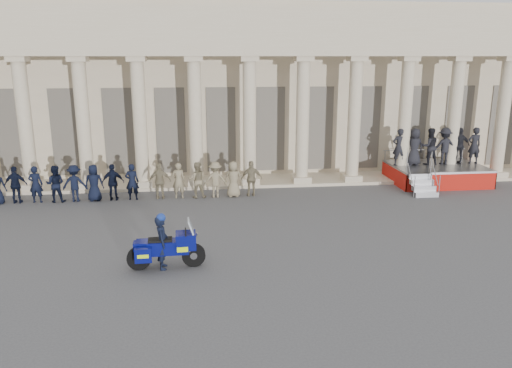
# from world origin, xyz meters

# --- Properties ---
(ground) EXTENTS (90.00, 90.00, 0.00)m
(ground) POSITION_xyz_m (0.00, 0.00, 0.00)
(ground) COLOR #474749
(ground) RESTS_ON ground
(building) EXTENTS (40.00, 12.50, 9.00)m
(building) POSITION_xyz_m (-0.00, 14.74, 4.52)
(building) COLOR #BDAB8D
(building) RESTS_ON ground
(officer_rank) EXTENTS (17.22, 0.63, 1.65)m
(officer_rank) POSITION_xyz_m (-7.14, 6.19, 0.83)
(officer_rank) COLOR black
(officer_rank) RESTS_ON ground
(reviewing_stand) EXTENTS (4.68, 4.29, 2.79)m
(reviewing_stand) POSITION_xyz_m (10.80, 7.69, 1.56)
(reviewing_stand) COLOR gray
(reviewing_stand) RESTS_ON ground
(motorcycle) EXTENTS (2.38, 0.98, 1.52)m
(motorcycle) POSITION_xyz_m (-2.19, -1.58, 0.66)
(motorcycle) COLOR black
(motorcycle) RESTS_ON ground
(rider) EXTENTS (0.42, 0.62, 1.76)m
(rider) POSITION_xyz_m (-2.32, -1.59, 0.87)
(rider) COLOR black
(rider) RESTS_ON ground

